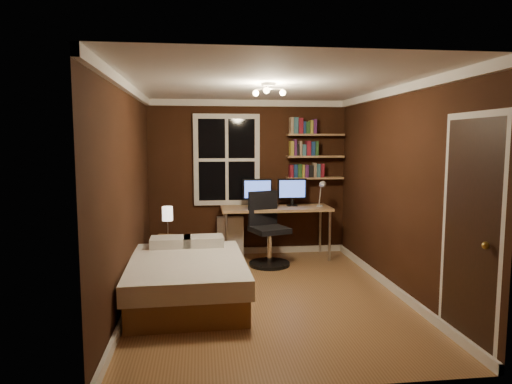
{
  "coord_description": "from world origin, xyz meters",
  "views": [
    {
      "loc": [
        -0.77,
        -5.26,
        1.86
      ],
      "look_at": [
        -0.07,
        0.45,
        1.21
      ],
      "focal_mm": 32.0,
      "sensor_mm": 36.0,
      "label": 1
    }
  ],
  "objects": [
    {
      "name": "wall_back",
      "position": [
        0.0,
        2.1,
        1.25
      ],
      "size": [
        3.2,
        0.04,
        2.5
      ],
      "primitive_type": "cube",
      "color": "black",
      "rests_on": "ground"
    },
    {
      "name": "books_row_lower",
      "position": [
        1.08,
        1.98,
        1.38
      ],
      "size": [
        0.54,
        0.16,
        0.23
      ],
      "primitive_type": null,
      "color": "maroon",
      "rests_on": "bookshelf_lower"
    },
    {
      "name": "door_knob",
      "position": [
        1.55,
        -1.85,
        1.0
      ],
      "size": [
        0.06,
        0.06,
        0.06
      ],
      "primitive_type": "sphere",
      "color": "gold",
      "rests_on": "door"
    },
    {
      "name": "wall_right",
      "position": [
        1.6,
        0.0,
        1.25
      ],
      "size": [
        0.04,
        4.2,
        2.5
      ],
      "primitive_type": "cube",
      "color": "black",
      "rests_on": "ground"
    },
    {
      "name": "door",
      "position": [
        1.59,
        -1.55,
        1.02
      ],
      "size": [
        0.03,
        0.82,
        2.05
      ],
      "primitive_type": null,
      "color": "black",
      "rests_on": "ground"
    },
    {
      "name": "bedside_lamp",
      "position": [
        -1.24,
        1.2,
        0.71
      ],
      "size": [
        0.15,
        0.15,
        0.44
      ],
      "primitive_type": null,
      "color": "beige",
      "rests_on": "nightstand"
    },
    {
      "name": "bookshelf_upper",
      "position": [
        1.08,
        1.98,
        1.95
      ],
      "size": [
        0.92,
        0.22,
        0.03
      ],
      "primitive_type": "cube",
      "color": "#A07D4E",
      "rests_on": "wall_back"
    },
    {
      "name": "desk",
      "position": [
        0.4,
        1.76,
        0.76
      ],
      "size": [
        1.72,
        0.64,
        0.82
      ],
      "color": "#A07D4E",
      "rests_on": "ground"
    },
    {
      "name": "books_row_upper",
      "position": [
        1.08,
        1.98,
        2.08
      ],
      "size": [
        0.42,
        0.16,
        0.23
      ],
      "primitive_type": null,
      "color": "#275323",
      "rests_on": "bookshelf_upper"
    },
    {
      "name": "monitor_left",
      "position": [
        0.12,
        1.84,
        1.04
      ],
      "size": [
        0.46,
        0.12,
        0.44
      ],
      "primitive_type": null,
      "color": "black",
      "rests_on": "desk"
    },
    {
      "name": "ceiling",
      "position": [
        0.0,
        0.0,
        2.5
      ],
      "size": [
        3.2,
        4.2,
        0.02
      ],
      "primitive_type": "cube",
      "color": "white",
      "rests_on": "wall_back"
    },
    {
      "name": "bookshelf_lower",
      "position": [
        1.08,
        1.98,
        1.25
      ],
      "size": [
        0.92,
        0.22,
        0.03
      ],
      "primitive_type": "cube",
      "color": "#A07D4E",
      "rests_on": "wall_back"
    },
    {
      "name": "bed",
      "position": [
        -0.94,
        -0.06,
        0.26
      ],
      "size": [
        1.36,
        1.86,
        0.62
      ],
      "rotation": [
        0.0,
        0.0,
        0.03
      ],
      "color": "brown",
      "rests_on": "ground"
    },
    {
      "name": "desk_lamp",
      "position": [
        1.1,
        1.63,
        1.04
      ],
      "size": [
        0.14,
        0.32,
        0.44
      ],
      "primitive_type": null,
      "color": "silver",
      "rests_on": "desk"
    },
    {
      "name": "ceiling_fixture",
      "position": [
        0.0,
        -0.1,
        2.4
      ],
      "size": [
        0.44,
        0.44,
        0.18
      ],
      "primitive_type": null,
      "color": "beige",
      "rests_on": "ceiling"
    },
    {
      "name": "monitor_right",
      "position": [
        0.68,
        1.84,
        1.04
      ],
      "size": [
        0.46,
        0.12,
        0.44
      ],
      "primitive_type": null,
      "color": "black",
      "rests_on": "desk"
    },
    {
      "name": "radiator",
      "position": [
        -0.31,
        1.99,
        0.32
      ],
      "size": [
        0.42,
        0.15,
        0.63
      ],
      "primitive_type": "cube",
      "color": "silver",
      "rests_on": "ground"
    },
    {
      "name": "bookshelf_middle",
      "position": [
        1.08,
        1.98,
        1.6
      ],
      "size": [
        0.92,
        0.22,
        0.03
      ],
      "primitive_type": "cube",
      "color": "#A07D4E",
      "rests_on": "wall_back"
    },
    {
      "name": "books_row_middle",
      "position": [
        1.08,
        1.98,
        1.73
      ],
      "size": [
        0.48,
        0.16,
        0.23
      ],
      "primitive_type": null,
      "color": "navy",
      "rests_on": "bookshelf_middle"
    },
    {
      "name": "wall_left",
      "position": [
        -1.6,
        0.0,
        1.25
      ],
      "size": [
        0.04,
        4.2,
        2.5
      ],
      "primitive_type": "cube",
      "color": "black",
      "rests_on": "ground"
    },
    {
      "name": "floor",
      "position": [
        0.0,
        0.0,
        0.0
      ],
      "size": [
        4.2,
        4.2,
        0.0
      ],
      "primitive_type": "plane",
      "color": "brown",
      "rests_on": "ground"
    },
    {
      "name": "window",
      "position": [
        -0.35,
        2.06,
        1.55
      ],
      "size": [
        1.06,
        0.06,
        1.46
      ],
      "primitive_type": "cube",
      "color": "silver",
      "rests_on": "wall_back"
    },
    {
      "name": "office_chair",
      "position": [
        0.22,
        1.36,
        0.43
      ],
      "size": [
        0.63,
        0.63,
        1.1
      ],
      "rotation": [
        0.0,
        0.0,
        0.33
      ],
      "color": "black",
      "rests_on": "ground"
    },
    {
      "name": "nightstand",
      "position": [
        -1.24,
        1.2,
        0.25
      ],
      "size": [
        0.49,
        0.49,
        0.5
      ],
      "primitive_type": "cube",
      "rotation": [
        0.0,
        0.0,
        -0.26
      ],
      "color": "brown",
      "rests_on": "ground"
    }
  ]
}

